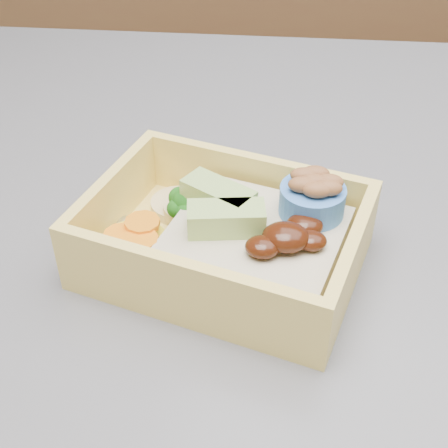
{
  "coord_description": "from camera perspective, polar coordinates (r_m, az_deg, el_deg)",
  "views": [
    {
      "loc": [
        -0.16,
        -0.41,
        1.21
      ],
      "look_at": [
        -0.19,
        -0.09,
        0.95
      ],
      "focal_mm": 50.0,
      "sensor_mm": 36.0,
      "label": 1
    }
  ],
  "objects": [
    {
      "name": "bento_box",
      "position": [
        0.42,
        0.84,
        -1.27
      ],
      "size": [
        0.21,
        0.18,
        0.07
      ],
      "rotation": [
        0.0,
        0.0,
        -0.3
      ],
      "color": "#F4D464",
      "rests_on": "island"
    }
  ]
}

